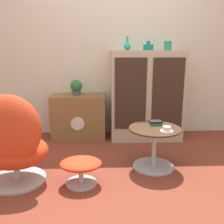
{
  "coord_description": "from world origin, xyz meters",
  "views": [
    {
      "loc": [
        -0.19,
        -2.28,
        1.25
      ],
      "look_at": [
        -0.08,
        0.51,
        0.55
      ],
      "focal_mm": 42.0,
      "sensor_mm": 36.0,
      "label": 1
    }
  ],
  "objects": [
    {
      "name": "sideboard",
      "position": [
        0.41,
        1.22,
        0.6
      ],
      "size": [
        0.96,
        0.49,
        1.2
      ],
      "color": "tan",
      "rests_on": "ground_plane"
    },
    {
      "name": "tv_console",
      "position": [
        -0.52,
        1.27,
        0.3
      ],
      "size": [
        0.74,
        0.41,
        0.6
      ],
      "color": "brown",
      "rests_on": "ground_plane"
    },
    {
      "name": "wall_back",
      "position": [
        0.0,
        1.5,
        1.3
      ],
      "size": [
        6.4,
        0.06,
        2.6
      ],
      "color": "beige",
      "rests_on": "ground_plane"
    },
    {
      "name": "ottoman",
      "position": [
        -0.39,
        -0.06,
        0.18
      ],
      "size": [
        0.39,
        0.33,
        0.25
      ],
      "color": "#B7B7BC",
      "rests_on": "ground_plane"
    },
    {
      "name": "egg_chair",
      "position": [
        -1.01,
        -0.03,
        0.41
      ],
      "size": [
        0.68,
        0.64,
        0.88
      ],
      "color": "#B7B7BC",
      "rests_on": "ground_plane"
    },
    {
      "name": "coffee_table",
      "position": [
        0.35,
        0.27,
        0.25
      ],
      "size": [
        0.54,
        0.54,
        0.44
      ],
      "color": "#B7B7BC",
      "rests_on": "ground_plane"
    },
    {
      "name": "book_stack",
      "position": [
        0.38,
        0.37,
        0.46
      ],
      "size": [
        0.13,
        0.1,
        0.04
      ],
      "color": "#237038",
      "rests_on": "coffee_table"
    },
    {
      "name": "teacup",
      "position": [
        0.45,
        0.16,
        0.46
      ],
      "size": [
        0.13,
        0.13,
        0.05
      ],
      "color": "white",
      "rests_on": "coffee_table"
    },
    {
      "name": "vase_inner_left",
      "position": [
        0.42,
        1.23,
        1.24
      ],
      "size": [
        0.13,
        0.13,
        0.12
      ],
      "color": "#147A75",
      "rests_on": "sideboard"
    },
    {
      "name": "ground_plane",
      "position": [
        0.0,
        0.0,
        0.0
      ],
      "size": [
        12.0,
        12.0,
        0.0
      ],
      "primitive_type": "plane",
      "color": "brown"
    },
    {
      "name": "potted_plant",
      "position": [
        -0.54,
        1.27,
        0.72
      ],
      "size": [
        0.16,
        0.16,
        0.21
      ],
      "color": "#4C4C51",
      "rests_on": "tv_console"
    },
    {
      "name": "vase_inner_right",
      "position": [
        0.68,
        1.23,
        1.26
      ],
      "size": [
        0.1,
        0.1,
        0.12
      ],
      "color": "#2D8E6B",
      "rests_on": "sideboard"
    },
    {
      "name": "vase_leftmost",
      "position": [
        0.15,
        1.23,
        1.26
      ],
      "size": [
        0.09,
        0.09,
        0.17
      ],
      "color": "teal",
      "rests_on": "sideboard"
    }
  ]
}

